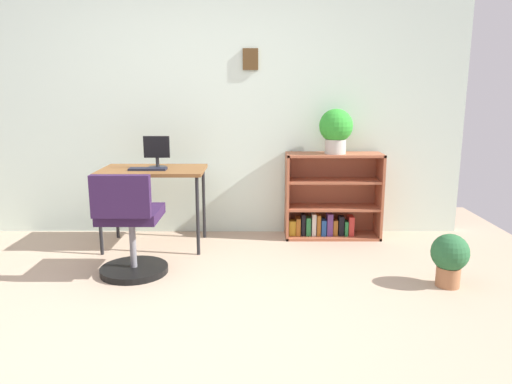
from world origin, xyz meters
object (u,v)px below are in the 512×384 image
at_px(potted_plant_floor, 448,257).
at_px(desk, 152,176).
at_px(keyboard, 146,169).
at_px(office_chair, 129,231).
at_px(monitor, 155,152).
at_px(potted_plant_on_shelf, 334,129).
at_px(bookshelf_low, 329,200).

bearing_deg(potted_plant_floor, desk, 158.05).
distance_m(keyboard, office_chair, 0.75).
xyz_separation_m(keyboard, office_chair, (-0.01, -0.65, -0.37)).
relative_size(desk, monitor, 3.22).
height_order(desk, office_chair, office_chair).
bearing_deg(potted_plant_floor, office_chair, 175.10).
distance_m(desk, office_chair, 0.79).
bearing_deg(keyboard, office_chair, -90.58).
bearing_deg(office_chair, keyboard, 89.42).
bearing_deg(potted_plant_floor, keyboard, 159.93).
bearing_deg(desk, monitor, 45.85).
bearing_deg(potted_plant_on_shelf, office_chair, -149.94).
bearing_deg(potted_plant_on_shelf, desk, -171.50).
relative_size(monitor, potted_plant_on_shelf, 0.69).
height_order(office_chair, potted_plant_on_shelf, potted_plant_on_shelf).
relative_size(monitor, potted_plant_floor, 0.73).
relative_size(keyboard, office_chair, 0.40).
bearing_deg(potted_plant_on_shelf, keyboard, -169.08).
xyz_separation_m(desk, monitor, (0.03, 0.04, 0.21)).
xyz_separation_m(desk, potted_plant_on_shelf, (1.65, 0.25, 0.40)).
distance_m(desk, monitor, 0.21).
height_order(bookshelf_low, potted_plant_floor, bookshelf_low).
bearing_deg(bookshelf_low, office_chair, -148.25).
distance_m(desk, potted_plant_on_shelf, 1.72).
height_order(desk, monitor, monitor).
relative_size(monitor, office_chair, 0.35).
bearing_deg(bookshelf_low, potted_plant_on_shelf, -71.51).
relative_size(office_chair, potted_plant_floor, 2.09).
bearing_deg(office_chair, potted_plant_on_shelf, 30.06).
height_order(monitor, bookshelf_low, monitor).
distance_m(monitor, office_chair, 0.92).
distance_m(desk, potted_plant_floor, 2.53).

